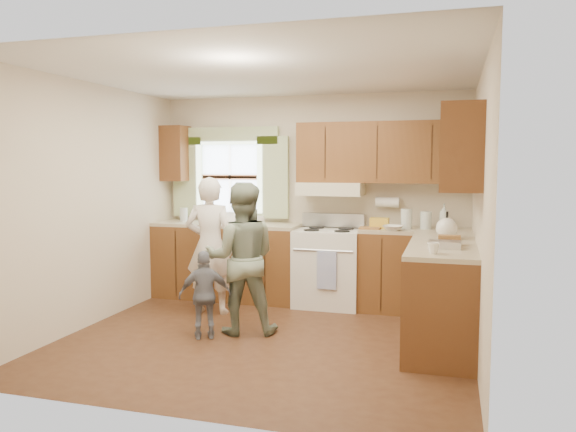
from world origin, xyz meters
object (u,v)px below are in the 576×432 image
(woman_left, at_px, (210,246))
(woman_right, at_px, (241,258))
(stove, at_px, (329,266))
(child, at_px, (205,295))

(woman_left, distance_m, woman_right, 0.83)
(woman_right, bearing_deg, stove, -133.24)
(woman_right, bearing_deg, woman_left, -62.68)
(stove, distance_m, child, 1.80)
(woman_left, bearing_deg, child, 103.75)
(woman_right, xyz_separation_m, child, (-0.27, -0.28, -0.32))
(woman_left, relative_size, child, 1.80)
(woman_left, xyz_separation_m, child, (0.33, -0.86, -0.34))
(stove, xyz_separation_m, woman_left, (-1.20, -0.71, 0.30))
(stove, relative_size, child, 1.26)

